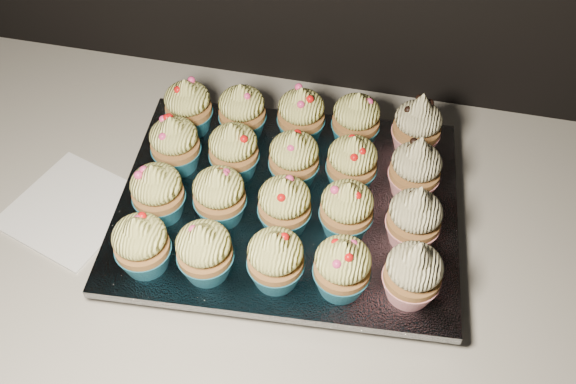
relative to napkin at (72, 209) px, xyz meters
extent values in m
cube|color=black|center=(0.17, 0.01, -0.47)|extent=(2.40, 0.60, 0.86)
cube|color=beige|center=(0.17, 0.01, -0.02)|extent=(2.44, 0.64, 0.04)
cube|color=white|center=(0.00, 0.00, 0.00)|extent=(0.18, 0.18, 0.00)
cube|color=black|center=(0.27, 0.05, 0.01)|extent=(0.40, 0.32, 0.02)
cube|color=silver|center=(0.27, 0.05, 0.03)|extent=(0.44, 0.36, 0.01)
cone|color=#1C6A86|center=(0.14, -0.08, 0.05)|extent=(0.06, 0.06, 0.03)
ellipsoid|color=#EDEB78|center=(0.14, -0.08, 0.09)|extent=(0.06, 0.06, 0.04)
cone|color=#EDEB78|center=(0.14, -0.08, 0.11)|extent=(0.03, 0.03, 0.02)
cone|color=#1C6A86|center=(0.21, -0.07, 0.05)|extent=(0.06, 0.06, 0.03)
ellipsoid|color=#EDEB78|center=(0.21, -0.07, 0.09)|extent=(0.06, 0.06, 0.04)
cone|color=#EDEB78|center=(0.21, -0.07, 0.11)|extent=(0.03, 0.03, 0.02)
cone|color=#1C6A86|center=(0.29, -0.06, 0.05)|extent=(0.06, 0.06, 0.03)
ellipsoid|color=#EDEB78|center=(0.29, -0.06, 0.09)|extent=(0.06, 0.06, 0.04)
cone|color=#EDEB78|center=(0.29, -0.06, 0.11)|extent=(0.03, 0.03, 0.02)
cone|color=#1C6A86|center=(0.36, -0.06, 0.05)|extent=(0.06, 0.06, 0.03)
ellipsoid|color=#EDEB78|center=(0.36, -0.06, 0.09)|extent=(0.06, 0.06, 0.04)
cone|color=#EDEB78|center=(0.36, -0.06, 0.11)|extent=(0.03, 0.03, 0.02)
cone|color=red|center=(0.43, -0.05, 0.05)|extent=(0.06, 0.06, 0.03)
ellipsoid|color=beige|center=(0.43, -0.05, 0.09)|extent=(0.06, 0.06, 0.04)
cone|color=beige|center=(0.43, -0.05, 0.11)|extent=(0.03, 0.03, 0.03)
cone|color=#1C6A86|center=(0.13, 0.00, 0.05)|extent=(0.06, 0.06, 0.03)
ellipsoid|color=#EDEB78|center=(0.13, 0.00, 0.09)|extent=(0.06, 0.06, 0.04)
cone|color=#EDEB78|center=(0.13, 0.00, 0.11)|extent=(0.03, 0.03, 0.02)
cone|color=#1C6A86|center=(0.20, 0.01, 0.05)|extent=(0.06, 0.06, 0.03)
ellipsoid|color=#EDEB78|center=(0.20, 0.01, 0.09)|extent=(0.06, 0.06, 0.04)
cone|color=#EDEB78|center=(0.20, 0.01, 0.11)|extent=(0.03, 0.03, 0.02)
cone|color=#1C6A86|center=(0.28, 0.01, 0.05)|extent=(0.06, 0.06, 0.03)
ellipsoid|color=#EDEB78|center=(0.28, 0.01, 0.09)|extent=(0.06, 0.06, 0.04)
cone|color=#EDEB78|center=(0.28, 0.01, 0.11)|extent=(0.03, 0.03, 0.02)
cone|color=#1C6A86|center=(0.35, 0.02, 0.05)|extent=(0.06, 0.06, 0.03)
ellipsoid|color=#EDEB78|center=(0.35, 0.02, 0.09)|extent=(0.06, 0.06, 0.04)
cone|color=#EDEB78|center=(0.35, 0.02, 0.11)|extent=(0.03, 0.03, 0.02)
cone|color=red|center=(0.43, 0.02, 0.05)|extent=(0.06, 0.06, 0.03)
ellipsoid|color=beige|center=(0.43, 0.02, 0.09)|extent=(0.06, 0.06, 0.04)
cone|color=beige|center=(0.43, 0.02, 0.11)|extent=(0.03, 0.03, 0.03)
cone|color=#1C6A86|center=(0.12, 0.08, 0.05)|extent=(0.06, 0.06, 0.03)
ellipsoid|color=#EDEB78|center=(0.12, 0.08, 0.09)|extent=(0.06, 0.06, 0.04)
cone|color=#EDEB78|center=(0.12, 0.08, 0.11)|extent=(0.03, 0.03, 0.02)
cone|color=#1C6A86|center=(0.20, 0.08, 0.05)|extent=(0.06, 0.06, 0.03)
ellipsoid|color=#EDEB78|center=(0.20, 0.08, 0.09)|extent=(0.06, 0.06, 0.04)
cone|color=#EDEB78|center=(0.20, 0.08, 0.11)|extent=(0.03, 0.03, 0.02)
cone|color=#1C6A86|center=(0.27, 0.08, 0.05)|extent=(0.06, 0.06, 0.03)
ellipsoid|color=#EDEB78|center=(0.27, 0.08, 0.09)|extent=(0.06, 0.06, 0.04)
cone|color=#EDEB78|center=(0.27, 0.08, 0.11)|extent=(0.03, 0.03, 0.02)
cone|color=#1C6A86|center=(0.34, 0.09, 0.05)|extent=(0.06, 0.06, 0.03)
ellipsoid|color=#EDEB78|center=(0.34, 0.09, 0.09)|extent=(0.06, 0.06, 0.04)
cone|color=#EDEB78|center=(0.34, 0.09, 0.11)|extent=(0.03, 0.03, 0.02)
cone|color=red|center=(0.42, 0.10, 0.05)|extent=(0.06, 0.06, 0.03)
ellipsoid|color=beige|center=(0.42, 0.10, 0.09)|extent=(0.06, 0.06, 0.04)
cone|color=beige|center=(0.42, 0.10, 0.11)|extent=(0.03, 0.03, 0.03)
cone|color=#1C6A86|center=(0.12, 0.15, 0.05)|extent=(0.06, 0.06, 0.03)
ellipsoid|color=#EDEB78|center=(0.12, 0.15, 0.09)|extent=(0.06, 0.06, 0.04)
cone|color=#EDEB78|center=(0.12, 0.15, 0.11)|extent=(0.03, 0.03, 0.02)
cone|color=#1C6A86|center=(0.19, 0.15, 0.05)|extent=(0.06, 0.06, 0.03)
ellipsoid|color=#EDEB78|center=(0.19, 0.15, 0.09)|extent=(0.06, 0.06, 0.04)
cone|color=#EDEB78|center=(0.19, 0.15, 0.11)|extent=(0.03, 0.03, 0.02)
cone|color=#1C6A86|center=(0.27, 0.16, 0.05)|extent=(0.06, 0.06, 0.03)
ellipsoid|color=#EDEB78|center=(0.27, 0.16, 0.09)|extent=(0.06, 0.06, 0.04)
cone|color=#EDEB78|center=(0.27, 0.16, 0.11)|extent=(0.03, 0.03, 0.02)
cone|color=#1C6A86|center=(0.34, 0.17, 0.05)|extent=(0.06, 0.06, 0.03)
ellipsoid|color=#EDEB78|center=(0.34, 0.17, 0.09)|extent=(0.06, 0.06, 0.04)
cone|color=#EDEB78|center=(0.34, 0.17, 0.11)|extent=(0.03, 0.03, 0.02)
cone|color=red|center=(0.42, 0.17, 0.05)|extent=(0.06, 0.06, 0.03)
ellipsoid|color=beige|center=(0.42, 0.17, 0.09)|extent=(0.06, 0.06, 0.04)
cone|color=beige|center=(0.42, 0.17, 0.11)|extent=(0.03, 0.03, 0.03)
camera|label=1|loc=(0.38, -0.44, 0.64)|focal=40.00mm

